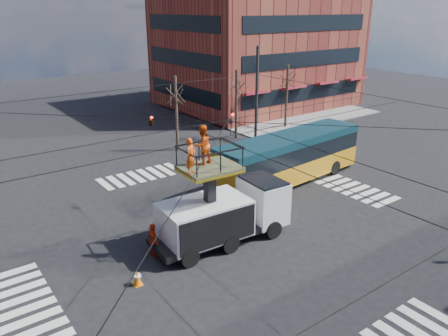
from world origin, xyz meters
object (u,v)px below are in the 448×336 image
at_px(city_bus, 289,157).
at_px(worker_ground, 153,240).
at_px(flagger, 263,200).
at_px(utility_truck, 224,204).
at_px(traffic_cone, 137,278).

distance_m(city_bus, worker_ground, 12.06).
distance_m(worker_ground, flagger, 7.12).
bearing_deg(city_bus, utility_truck, -159.58).
relative_size(city_bus, traffic_cone, 16.74).
bearing_deg(worker_ground, traffic_cone, 139.37).
bearing_deg(utility_truck, city_bus, 28.11).
height_order(city_bus, worker_ground, city_bus).
bearing_deg(worker_ground, utility_truck, -96.37).
relative_size(worker_ground, flagger, 1.04).
xyz_separation_m(utility_truck, traffic_cone, (-5.17, -0.94, -1.64)).
height_order(city_bus, traffic_cone, city_bus).
height_order(worker_ground, flagger, worker_ground).
distance_m(traffic_cone, worker_ground, 2.34).
relative_size(utility_truck, flagger, 4.39).
height_order(traffic_cone, flagger, flagger).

